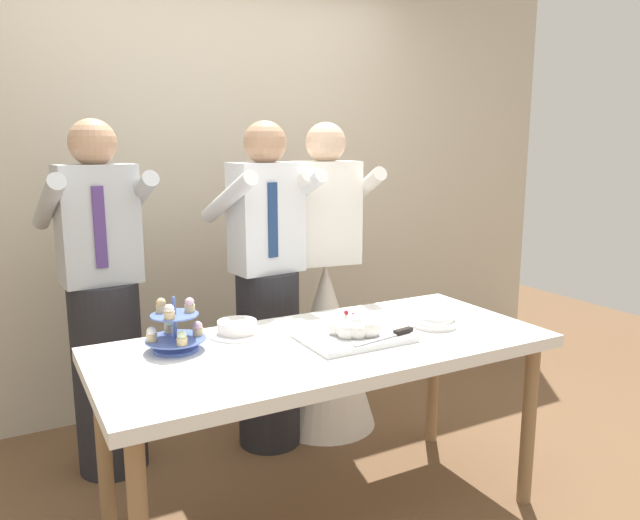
{
  "coord_description": "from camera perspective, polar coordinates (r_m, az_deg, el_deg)",
  "views": [
    {
      "loc": [
        -1.12,
        -2.01,
        1.55
      ],
      "look_at": [
        0.06,
        0.15,
        1.07
      ],
      "focal_mm": 33.97,
      "sensor_mm": 36.0,
      "label": 1
    }
  ],
  "objects": [
    {
      "name": "ground_plane",
      "position": [
        2.78,
        0.52,
        -23.01
      ],
      "size": [
        8.0,
        8.0,
        0.0
      ],
      "primitive_type": "plane",
      "color": "brown"
    },
    {
      "name": "rear_wall",
      "position": [
        3.66,
        -10.86,
        9.16
      ],
      "size": [
        5.2,
        0.1,
        2.9
      ],
      "primitive_type": "cube",
      "color": "beige",
      "rests_on": "ground_plane"
    },
    {
      "name": "dessert_table",
      "position": [
        2.46,
        0.55,
        -9.31
      ],
      "size": [
        1.8,
        0.8,
        0.78
      ],
      "color": "white",
      "rests_on": "ground_plane"
    },
    {
      "name": "cupcake_stand",
      "position": [
        2.37,
        -13.5,
        -6.48
      ],
      "size": [
        0.23,
        0.23,
        0.21
      ],
      "color": "#4C66B2",
      "rests_on": "dessert_table"
    },
    {
      "name": "main_cake_tray",
      "position": [
        2.45,
        3.43,
        -6.53
      ],
      "size": [
        0.43,
        0.31,
        0.13
      ],
      "color": "silver",
      "rests_on": "dessert_table"
    },
    {
      "name": "plate_stack",
      "position": [
        2.66,
        10.76,
        -5.61
      ],
      "size": [
        0.18,
        0.18,
        0.05
      ],
      "color": "white",
      "rests_on": "dessert_table"
    },
    {
      "name": "round_cake",
      "position": [
        2.53,
        -7.81,
        -6.43
      ],
      "size": [
        0.24,
        0.24,
        0.06
      ],
      "color": "white",
      "rests_on": "dessert_table"
    },
    {
      "name": "person_groom",
      "position": [
        3.09,
        -4.96,
        -4.21
      ],
      "size": [
        0.51,
        0.54,
        1.66
      ],
      "color": "#232328",
      "rests_on": "ground_plane"
    },
    {
      "name": "person_bride",
      "position": [
        3.33,
        0.51,
        -5.98
      ],
      "size": [
        0.56,
        0.56,
        1.66
      ],
      "color": "white",
      "rests_on": "ground_plane"
    },
    {
      "name": "person_guest",
      "position": [
        3.0,
        -19.63,
        -5.26
      ],
      "size": [
        0.5,
        0.52,
        1.66
      ],
      "color": "#232328",
      "rests_on": "ground_plane"
    }
  ]
}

